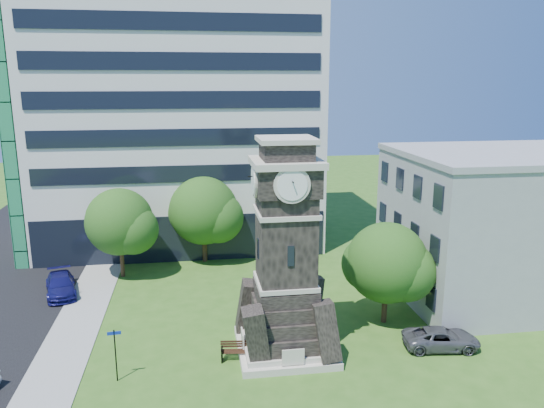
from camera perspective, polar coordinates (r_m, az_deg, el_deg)
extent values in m
plane|color=#305B1A|center=(29.57, -3.89, -17.65)|extent=(160.00, 160.00, 0.00)
cube|color=gray|center=(34.73, -20.91, -13.54)|extent=(3.00, 70.00, 0.06)
cube|color=beige|center=(31.53, 1.42, -15.11)|extent=(5.40, 5.40, 0.40)
cube|color=beige|center=(31.37, 1.43, -14.54)|extent=(4.80, 4.80, 0.30)
cube|color=black|center=(28.88, 1.50, -2.78)|extent=(3.00, 3.00, 6.40)
cube|color=beige|center=(29.84, 1.47, -8.33)|extent=(3.25, 3.25, 0.25)
cube|color=beige|center=(28.62, 1.51, -0.86)|extent=(3.25, 3.25, 0.25)
cube|color=black|center=(27.75, 2.04, -5.62)|extent=(0.35, 0.08, 1.10)
cube|color=black|center=(28.24, 1.53, 2.69)|extent=(3.30, 3.30, 1.60)
cube|color=beige|center=(28.09, 1.55, 4.50)|extent=(3.70, 3.70, 0.35)
cylinder|color=white|center=(26.53, 2.20, 2.00)|extent=(1.56, 0.06, 1.56)
cylinder|color=white|center=(27.99, -2.04, 2.59)|extent=(0.06, 1.56, 1.56)
cube|color=black|center=(28.01, 1.55, 5.71)|extent=(2.60, 2.60, 0.90)
cube|color=beige|center=(27.93, 1.56, 6.93)|extent=(3.00, 3.00, 0.25)
cube|color=silver|center=(51.36, -10.02, 11.71)|extent=(25.00, 15.00, 28.00)
cube|color=black|center=(46.06, -9.62, -3.59)|extent=(24.50, 0.80, 4.00)
cube|color=#95989B|center=(41.15, 23.92, -2.25)|extent=(15.00, 12.00, 10.00)
cube|color=#95989B|center=(40.18, 24.61, 4.92)|extent=(15.20, 12.20, 0.40)
imported|color=#131355|center=(41.63, -21.78, -8.10)|extent=(3.14, 5.17, 1.40)
imported|color=#4E4F53|center=(33.00, 17.75, -13.62)|extent=(4.59, 2.54, 1.22)
cube|color=black|center=(30.47, -5.40, -15.81)|extent=(0.07, 0.52, 0.80)
cube|color=black|center=(30.61, -1.62, -15.61)|extent=(0.07, 0.52, 0.80)
cube|color=#2F1F10|center=(30.47, -3.51, -15.53)|extent=(2.07, 0.55, 0.05)
cube|color=#2F1F10|center=(30.54, -3.56, -14.77)|extent=(2.07, 0.05, 0.46)
cylinder|color=black|center=(29.25, -16.46, -15.38)|extent=(0.07, 0.07, 2.84)
cube|color=navy|center=(28.68, -16.63, -13.17)|extent=(0.68, 0.05, 0.17)
cylinder|color=#332114|center=(43.51, -15.82, -5.89)|extent=(0.33, 0.33, 2.60)
sphere|color=#1B5218|center=(42.61, -16.09, -1.84)|extent=(5.21, 5.21, 5.21)
sphere|color=#1B5218|center=(42.11, -14.73, -2.65)|extent=(3.91, 3.91, 3.91)
sphere|color=#1B5218|center=(43.44, -17.15, -2.03)|extent=(3.65, 3.65, 3.65)
cylinder|color=#332114|center=(45.69, -7.25, -4.57)|extent=(0.40, 0.40, 2.60)
sphere|color=#24601C|center=(44.84, -7.37, -0.70)|extent=(5.76, 5.76, 5.76)
sphere|color=#24601C|center=(44.43, -5.85, -1.45)|extent=(4.32, 4.32, 4.32)
sphere|color=#24601C|center=(45.60, -8.65, -0.88)|extent=(4.04, 4.04, 4.04)
cylinder|color=#332114|center=(46.96, 1.29, -4.15)|extent=(0.36, 0.36, 2.32)
sphere|color=#1C5318|center=(46.20, 1.31, -0.79)|extent=(4.28, 4.28, 4.28)
sphere|color=#1C5318|center=(46.05, 2.44, -1.43)|extent=(3.21, 3.21, 3.21)
sphere|color=#1C5318|center=(46.66, 0.29, -0.98)|extent=(2.99, 2.99, 2.99)
cylinder|color=#332114|center=(35.14, 12.01, -10.56)|extent=(0.34, 0.34, 2.33)
sphere|color=#34681F|center=(34.11, 12.24, -6.18)|extent=(5.10, 5.10, 5.10)
sphere|color=#34681F|center=(34.19, 14.11, -7.04)|extent=(3.83, 3.83, 3.83)
sphere|color=#34681F|center=(34.47, 10.44, -6.34)|extent=(3.57, 3.57, 3.57)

